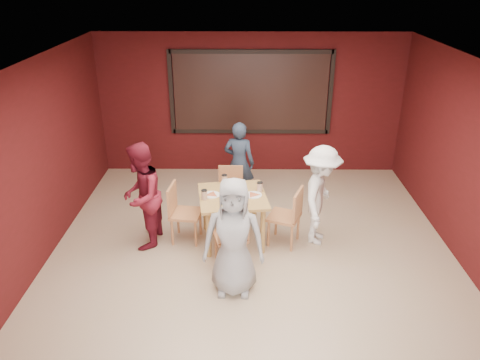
{
  "coord_description": "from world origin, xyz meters",
  "views": [
    {
      "loc": [
        -0.12,
        -5.56,
        3.93
      ],
      "look_at": [
        -0.18,
        0.7,
        1.04
      ],
      "focal_mm": 35.0,
      "sensor_mm": 36.0,
      "label": 1
    }
  ],
  "objects_px": {
    "chair_front": "(232,235)",
    "diner_front": "(234,237)",
    "chair_right": "(289,214)",
    "diner_back": "(239,163)",
    "diner_left": "(141,196)",
    "dining_table": "(233,201)",
    "chair_back": "(231,188)",
    "diner_right": "(320,196)",
    "chair_left": "(181,210)"
  },
  "relations": [
    {
      "from": "diner_right",
      "to": "dining_table",
      "type": "bearing_deg",
      "value": 108.09
    },
    {
      "from": "chair_front",
      "to": "chair_left",
      "type": "bearing_deg",
      "value": 138.17
    },
    {
      "from": "dining_table",
      "to": "chair_front",
      "type": "bearing_deg",
      "value": -89.8
    },
    {
      "from": "chair_front",
      "to": "chair_right",
      "type": "relative_size",
      "value": 0.98
    },
    {
      "from": "chair_back",
      "to": "chair_front",
      "type": "bearing_deg",
      "value": -87.86
    },
    {
      "from": "diner_front",
      "to": "diner_left",
      "type": "relative_size",
      "value": 0.98
    },
    {
      "from": "diner_front",
      "to": "diner_right",
      "type": "height_order",
      "value": "diner_front"
    },
    {
      "from": "diner_back",
      "to": "chair_left",
      "type": "bearing_deg",
      "value": 70.15
    },
    {
      "from": "diner_front",
      "to": "diner_left",
      "type": "distance_m",
      "value": 1.78
    },
    {
      "from": "diner_back",
      "to": "diner_right",
      "type": "xyz_separation_m",
      "value": [
        1.24,
        -1.34,
        0.03
      ]
    },
    {
      "from": "chair_back",
      "to": "diner_left",
      "type": "xyz_separation_m",
      "value": [
        -1.29,
        -0.97,
        0.33
      ]
    },
    {
      "from": "chair_right",
      "to": "diner_right",
      "type": "distance_m",
      "value": 0.54
    },
    {
      "from": "dining_table",
      "to": "diner_back",
      "type": "relative_size",
      "value": 0.75
    },
    {
      "from": "chair_right",
      "to": "diner_front",
      "type": "distance_m",
      "value": 1.42
    },
    {
      "from": "dining_table",
      "to": "diner_back",
      "type": "xyz_separation_m",
      "value": [
        0.08,
        1.35,
        0.06
      ]
    },
    {
      "from": "chair_left",
      "to": "chair_back",
      "type": "bearing_deg",
      "value": 48.39
    },
    {
      "from": "chair_front",
      "to": "diner_front",
      "type": "xyz_separation_m",
      "value": [
        0.04,
        -0.53,
        0.29
      ]
    },
    {
      "from": "chair_front",
      "to": "chair_right",
      "type": "height_order",
      "value": "chair_right"
    },
    {
      "from": "chair_right",
      "to": "diner_front",
      "type": "height_order",
      "value": "diner_front"
    },
    {
      "from": "diner_front",
      "to": "dining_table",
      "type": "bearing_deg",
      "value": 94.17
    },
    {
      "from": "dining_table",
      "to": "diner_front",
      "type": "bearing_deg",
      "value": -87.98
    },
    {
      "from": "chair_front",
      "to": "diner_back",
      "type": "relative_size",
      "value": 0.6
    },
    {
      "from": "chair_back",
      "to": "diner_front",
      "type": "xyz_separation_m",
      "value": [
        0.1,
        -2.08,
        0.32
      ]
    },
    {
      "from": "dining_table",
      "to": "chair_back",
      "type": "distance_m",
      "value": 0.88
    },
    {
      "from": "chair_front",
      "to": "diner_front",
      "type": "relative_size",
      "value": 0.56
    },
    {
      "from": "dining_table",
      "to": "diner_left",
      "type": "xyz_separation_m",
      "value": [
        -1.35,
        -0.11,
        0.13
      ]
    },
    {
      "from": "chair_back",
      "to": "chair_right",
      "type": "relative_size",
      "value": 0.92
    },
    {
      "from": "diner_left",
      "to": "diner_front",
      "type": "bearing_deg",
      "value": 55.55
    },
    {
      "from": "dining_table",
      "to": "diner_left",
      "type": "relative_size",
      "value": 0.69
    },
    {
      "from": "chair_back",
      "to": "diner_back",
      "type": "relative_size",
      "value": 0.57
    },
    {
      "from": "dining_table",
      "to": "chair_left",
      "type": "distance_m",
      "value": 0.81
    },
    {
      "from": "chair_back",
      "to": "diner_back",
      "type": "distance_m",
      "value": 0.57
    },
    {
      "from": "diner_back",
      "to": "chair_right",
      "type": "bearing_deg",
      "value": 131.97
    },
    {
      "from": "diner_right",
      "to": "chair_front",
      "type": "bearing_deg",
      "value": 135.71
    },
    {
      "from": "chair_left",
      "to": "chair_right",
      "type": "distance_m",
      "value": 1.66
    },
    {
      "from": "chair_right",
      "to": "diner_left",
      "type": "relative_size",
      "value": 0.57
    },
    {
      "from": "chair_front",
      "to": "chair_right",
      "type": "distance_m",
      "value": 1.04
    },
    {
      "from": "chair_front",
      "to": "diner_front",
      "type": "bearing_deg",
      "value": -85.61
    },
    {
      "from": "chair_right",
      "to": "diner_front",
      "type": "xyz_separation_m",
      "value": [
        -0.81,
        -1.13,
        0.28
      ]
    },
    {
      "from": "chair_back",
      "to": "chair_right",
      "type": "height_order",
      "value": "chair_right"
    },
    {
      "from": "diner_left",
      "to": "chair_left",
      "type": "bearing_deg",
      "value": 107.92
    },
    {
      "from": "diner_back",
      "to": "diner_left",
      "type": "xyz_separation_m",
      "value": [
        -1.43,
        -1.46,
        0.07
      ]
    },
    {
      "from": "diner_front",
      "to": "diner_right",
      "type": "bearing_deg",
      "value": 46.19
    },
    {
      "from": "diner_left",
      "to": "diner_right",
      "type": "relative_size",
      "value": 1.05
    },
    {
      "from": "chair_left",
      "to": "diner_front",
      "type": "height_order",
      "value": "diner_front"
    },
    {
      "from": "diner_front",
      "to": "diner_back",
      "type": "height_order",
      "value": "diner_front"
    },
    {
      "from": "chair_right",
      "to": "chair_front",
      "type": "bearing_deg",
      "value": -144.9
    },
    {
      "from": "chair_left",
      "to": "diner_back",
      "type": "relative_size",
      "value": 0.62
    },
    {
      "from": "chair_right",
      "to": "diner_left",
      "type": "xyz_separation_m",
      "value": [
        -2.2,
        -0.02,
        0.29
      ]
    },
    {
      "from": "chair_right",
      "to": "diner_back",
      "type": "relative_size",
      "value": 0.62
    }
  ]
}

